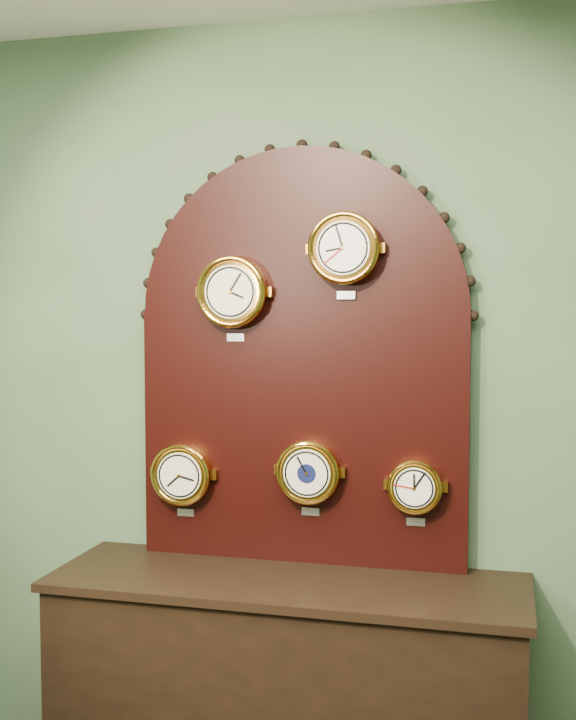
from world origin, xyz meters
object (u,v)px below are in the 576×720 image
(shop_counter, at_px, (287,700))
(display_board, at_px, (302,344))
(roman_clock, at_px, (233,292))
(barometer, at_px, (309,472))
(tide_clock, at_px, (415,486))
(arabic_clock, at_px, (345,248))
(hygrometer, at_px, (182,474))

(shop_counter, xyz_separation_m, display_board, (0.00, 0.22, 1.23))
(shop_counter, xyz_separation_m, roman_clock, (-0.24, 0.15, 1.41))
(barometer, bearing_deg, display_board, 122.09)
(roman_clock, distance_m, barometer, 0.70)
(display_board, height_order, roman_clock, display_board)
(shop_counter, height_order, tide_clock, tide_clock)
(arabic_clock, xyz_separation_m, tide_clock, (0.25, 0.00, -0.82))
(barometer, relative_size, tide_clock, 1.16)
(shop_counter, bearing_deg, barometer, 74.70)
(shop_counter, height_order, barometer, barometer)
(arabic_clock, distance_m, tide_clock, 0.86)
(tide_clock, bearing_deg, roman_clock, -179.85)
(roman_clock, height_order, barometer, roman_clock)
(hygrometer, bearing_deg, display_board, 8.65)
(roman_clock, height_order, arabic_clock, arabic_clock)
(tide_clock, bearing_deg, arabic_clock, -179.64)
(tide_clock, bearing_deg, barometer, -179.82)
(display_board, bearing_deg, barometer, -57.91)
(roman_clock, height_order, hygrometer, roman_clock)
(shop_counter, bearing_deg, roman_clock, 147.45)
(hygrometer, height_order, tide_clock, hygrometer)
(display_board, xyz_separation_m, tide_clock, (0.42, -0.07, -0.49))
(arabic_clock, relative_size, hygrometer, 1.07)
(hygrometer, bearing_deg, barometer, -0.02)
(shop_counter, bearing_deg, tide_clock, 20.16)
(roman_clock, bearing_deg, arabic_clock, 0.02)
(shop_counter, distance_m, barometer, 0.79)
(shop_counter, distance_m, hygrometer, 0.87)
(hygrometer, relative_size, tide_clock, 1.16)
(arabic_clock, bearing_deg, shop_counter, -137.84)
(shop_counter, xyz_separation_m, barometer, (0.04, 0.15, 0.77))
(display_board, bearing_deg, arabic_clock, -21.72)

